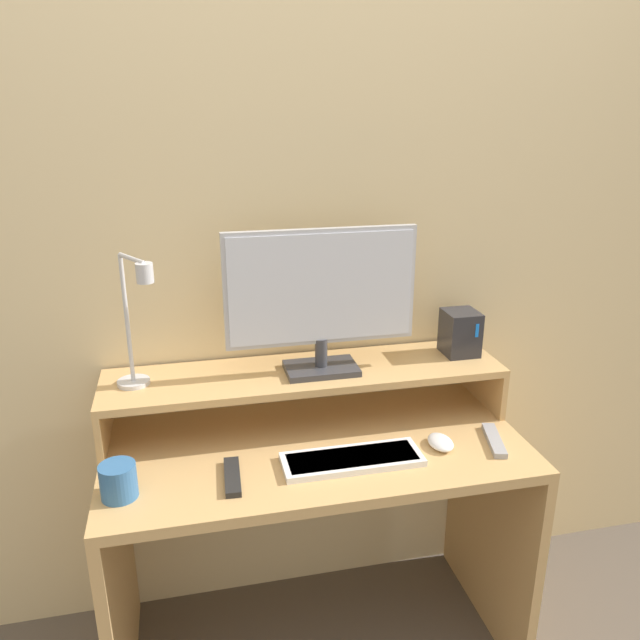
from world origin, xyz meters
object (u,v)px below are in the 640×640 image
(keyboard, at_px, (352,459))
(remote_secondary, at_px, (494,440))
(monitor, at_px, (321,296))
(mug, at_px, (118,481))
(remote_control, at_px, (232,477))
(router_dock, at_px, (460,333))
(desk_lamp, at_px, (136,325))
(mouse, at_px, (441,442))

(keyboard, bearing_deg, remote_secondary, 1.40)
(monitor, distance_m, mug, 0.72)
(remote_control, bearing_deg, router_dock, 21.42)
(remote_secondary, bearing_deg, router_dock, 89.24)
(router_dock, bearing_deg, desk_lamp, -176.91)
(mouse, bearing_deg, remote_secondary, -5.20)
(router_dock, distance_m, remote_control, 0.83)
(monitor, distance_m, router_dock, 0.48)
(monitor, relative_size, mug, 6.16)
(keyboard, bearing_deg, mug, -177.87)
(keyboard, xyz_separation_m, mug, (-0.59, -0.02, 0.03))
(router_dock, bearing_deg, mouse, -121.87)
(monitor, distance_m, remote_secondary, 0.64)
(keyboard, relative_size, mug, 4.23)
(desk_lamp, xyz_separation_m, remote_control, (0.22, -0.24, -0.35))
(monitor, height_order, remote_control, monitor)
(monitor, xyz_separation_m, router_dock, (0.45, 0.04, -0.16))
(router_dock, distance_m, keyboard, 0.55)
(monitor, relative_size, keyboard, 1.45)
(mouse, bearing_deg, remote_control, -176.68)
(remote_secondary, bearing_deg, monitor, 152.44)
(remote_control, bearing_deg, desk_lamp, 132.14)
(keyboard, xyz_separation_m, remote_secondary, (0.42, 0.01, -0.00))
(router_dock, bearing_deg, keyboard, -146.29)
(router_dock, distance_m, mug, 1.08)
(mouse, xyz_separation_m, mug, (-0.86, -0.05, 0.03))
(mug, bearing_deg, desk_lamp, 77.24)
(mouse, relative_size, mug, 1.10)
(monitor, xyz_separation_m, remote_secondary, (0.45, -0.23, -0.39))
(remote_secondary, bearing_deg, remote_control, -178.48)
(remote_secondary, distance_m, mug, 1.01)
(monitor, distance_m, keyboard, 0.46)
(monitor, xyz_separation_m, mug, (-0.56, -0.27, -0.35))
(desk_lamp, relative_size, remote_secondary, 2.13)
(monitor, relative_size, remote_control, 3.28)
(keyboard, xyz_separation_m, remote_control, (-0.32, -0.01, -0.00))
(desk_lamp, bearing_deg, router_dock, 3.09)
(monitor, relative_size, mouse, 5.58)
(router_dock, distance_m, mouse, 0.37)
(router_dock, height_order, mug, router_dock)
(keyboard, distance_m, mouse, 0.26)
(keyboard, distance_m, remote_secondary, 0.42)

